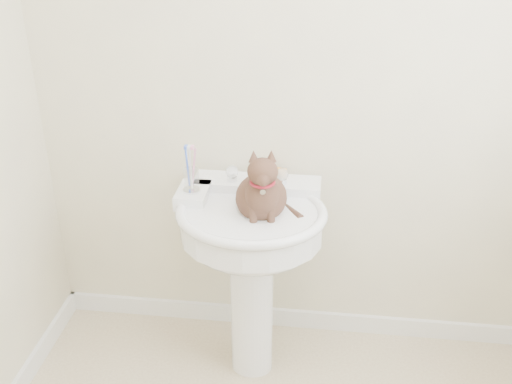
% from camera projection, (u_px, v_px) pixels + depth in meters
% --- Properties ---
extents(wall_back, '(2.20, 0.00, 2.50)m').
position_uv_depth(wall_back, '(306.00, 65.00, 2.27)').
color(wall_back, beige).
rests_on(wall_back, ground).
extents(baseboard_back, '(2.20, 0.02, 0.09)m').
position_uv_depth(baseboard_back, '(296.00, 318.00, 2.81)').
color(baseboard_back, white).
rests_on(baseboard_back, floor).
extents(pedestal_sink, '(0.59, 0.57, 0.81)m').
position_uv_depth(pedestal_sink, '(251.00, 241.00, 2.31)').
color(pedestal_sink, white).
rests_on(pedestal_sink, floor).
extents(faucet, '(0.28, 0.12, 0.14)m').
position_uv_depth(faucet, '(256.00, 175.00, 2.34)').
color(faucet, silver).
rests_on(faucet, pedestal_sink).
extents(soap_bar, '(0.10, 0.08, 0.03)m').
position_uv_depth(soap_bar, '(274.00, 173.00, 2.42)').
color(soap_bar, orange).
rests_on(soap_bar, pedestal_sink).
extents(toothbrush_cup, '(0.07, 0.07, 0.18)m').
position_uv_depth(toothbrush_cup, '(191.00, 179.00, 2.29)').
color(toothbrush_cup, silver).
rests_on(toothbrush_cup, pedestal_sink).
extents(cat, '(0.21, 0.27, 0.39)m').
position_uv_depth(cat, '(262.00, 194.00, 2.20)').
color(cat, brown).
rests_on(cat, pedestal_sink).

